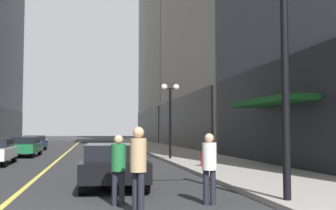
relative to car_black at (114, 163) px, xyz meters
name	(u,v)px	position (x,y,z in m)	size (l,w,h in m)	color
ground_plane	(71,149)	(-2.67, 27.67, -0.72)	(200.00, 200.00, 0.00)	#2D2D30
sidewalk_right	(157,148)	(5.58, 27.67, -0.65)	(4.50, 78.00, 0.15)	#9E9991
lane_centre_stripe	(71,149)	(-2.67, 27.67, -0.72)	(0.16, 70.00, 0.01)	#E5D64C
storefront_awning_right	(271,102)	(7.02, 4.04, 2.27)	(1.60, 5.90, 3.12)	#144C1E
car_black	(114,163)	(0.00, 0.00, 0.00)	(2.08, 4.61, 1.32)	black
car_green	(25,146)	(-5.09, 16.21, 0.00)	(1.80, 4.73, 1.32)	#196038
car_blue	(34,142)	(-5.65, 24.76, 0.00)	(1.86, 4.19, 1.32)	navy
pedestrian_in_white_shirt	(209,163)	(2.04, -3.55, 0.25)	(0.45, 0.45, 1.67)	black
pedestrian_in_green_parka	(118,164)	(-0.06, -3.27, 0.22)	(0.37, 0.37, 1.63)	black
pedestrian_in_tan_trench	(138,163)	(0.28, -4.42, 0.34)	(0.48, 0.48, 1.81)	black
traffic_light_near_right	(242,43)	(2.68, -4.08, 3.02)	(3.43, 0.35, 5.65)	black
street_lamp_right_mid	(170,104)	(3.73, 10.55, 2.54)	(1.06, 0.36, 4.43)	black
fire_hydrant_right	(204,161)	(4.23, 5.07, -0.32)	(0.28, 0.28, 0.80)	red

